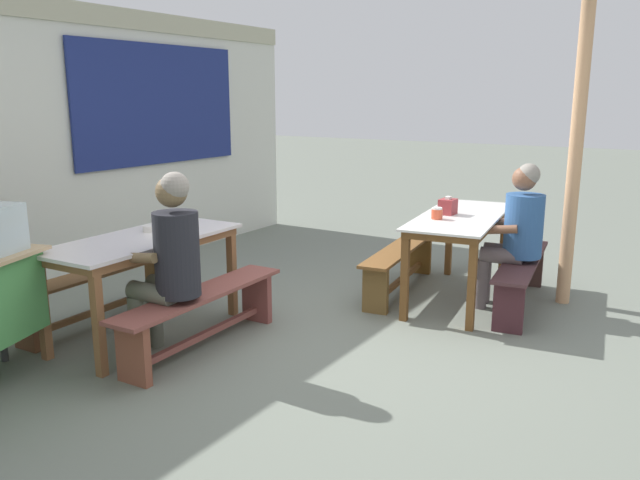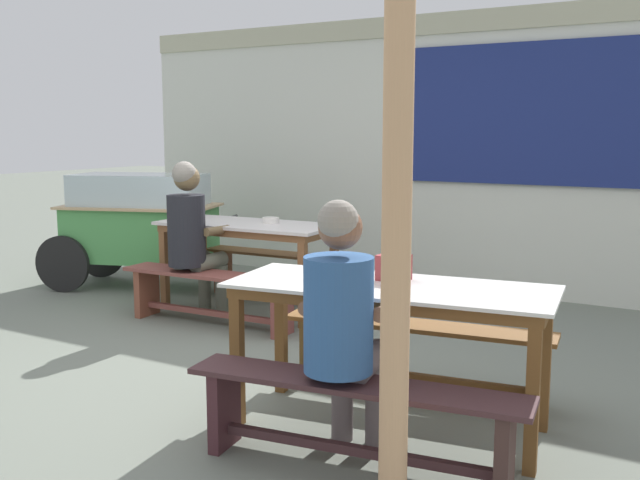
{
  "view_description": "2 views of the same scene",
  "coord_description": "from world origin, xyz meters",
  "views": [
    {
      "loc": [
        -3.94,
        -2.36,
        1.79
      ],
      "look_at": [
        0.06,
        0.18,
        0.71
      ],
      "focal_mm": 35.54,
      "sensor_mm": 36.0,
      "label": 1
    },
    {
      "loc": [
        2.89,
        -3.84,
        1.56
      ],
      "look_at": [
        0.18,
        0.8,
        0.75
      ],
      "focal_mm": 41.07,
      "sensor_mm": 36.0,
      "label": 2
    }
  ],
  "objects": [
    {
      "name": "soup_bowl",
      "position": [
        -0.6,
        1.3,
        0.79
      ],
      "size": [
        0.14,
        0.14,
        0.05
      ],
      "primitive_type": "cylinder",
      "color": "silver",
      "rests_on": "dining_table_far"
    },
    {
      "name": "bench_far_front",
      "position": [
        -0.75,
        0.67,
        0.29
      ],
      "size": [
        1.58,
        0.36,
        0.43
      ],
      "color": "brown",
      "rests_on": "ground_plane"
    },
    {
      "name": "condiment_jar",
      "position": [
        1.05,
        -0.37,
        0.82
      ],
      "size": [
        0.1,
        0.1,
        0.1
      ],
      "color": "#D54D30",
      "rests_on": "dining_table_near"
    },
    {
      "name": "person_left_back_turned",
      "position": [
        -0.98,
        0.72,
        0.74
      ],
      "size": [
        0.42,
        0.54,
        1.31
      ],
      "color": "#636857",
      "rests_on": "ground_plane"
    },
    {
      "name": "person_near_front",
      "position": [
        1.33,
        -0.97,
        0.71
      ],
      "size": [
        0.47,
        0.53,
        1.26
      ],
      "color": "#685B5E",
      "rests_on": "ground_plane"
    },
    {
      "name": "wooden_support_post",
      "position": [
        1.75,
        -1.31,
        1.27
      ],
      "size": [
        0.12,
        0.12,
        2.54
      ],
      "primitive_type": "cylinder",
      "color": "tan",
      "rests_on": "ground_plane"
    },
    {
      "name": "bench_far_back",
      "position": [
        -0.79,
        1.75,
        0.28
      ],
      "size": [
        1.56,
        0.33,
        0.43
      ],
      "color": "brown",
      "rests_on": "ground_plane"
    },
    {
      "name": "tissue_box",
      "position": [
        1.31,
        -0.36,
        0.84
      ],
      "size": [
        0.16,
        0.13,
        0.16
      ],
      "color": "#983235",
      "rests_on": "dining_table_near"
    },
    {
      "name": "dining_table_near",
      "position": [
        1.35,
        -0.48,
        0.69
      ],
      "size": [
        1.74,
        0.87,
        0.77
      ],
      "color": "silver",
      "rests_on": "ground_plane"
    },
    {
      "name": "bench_near_front",
      "position": [
        1.42,
        -1.02,
        0.29
      ],
      "size": [
        1.62,
        0.48,
        0.43
      ],
      "color": "#42282B",
      "rests_on": "ground_plane"
    },
    {
      "name": "bench_near_back",
      "position": [
        1.28,
        0.06,
        0.29
      ],
      "size": [
        1.62,
        0.47,
        0.43
      ],
      "color": "brown",
      "rests_on": "ground_plane"
    },
    {
      "name": "dining_table_far",
      "position": [
        -0.77,
        1.21,
        0.69
      ],
      "size": [
        1.57,
        0.73,
        0.77
      ],
      "color": "silver",
      "rests_on": "ground_plane"
    },
    {
      "name": "ground_plane",
      "position": [
        0.0,
        0.0,
        0.0
      ],
      "size": [
        40.0,
        40.0,
        0.0
      ],
      "primitive_type": "plane",
      "color": "slate"
    },
    {
      "name": "backdrop_wall",
      "position": [
        0.04,
        2.98,
        1.4
      ],
      "size": [
        6.48,
        0.23,
        2.66
      ],
      "color": "silver",
      "rests_on": "ground_plane"
    }
  ]
}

